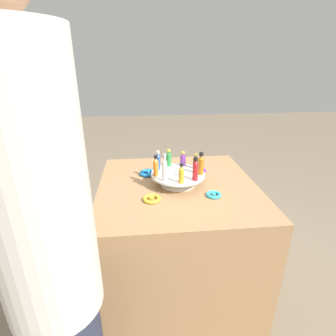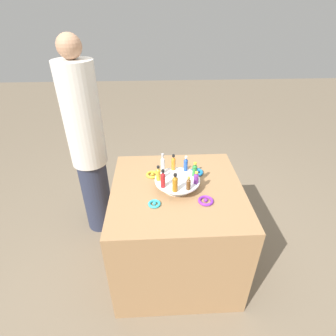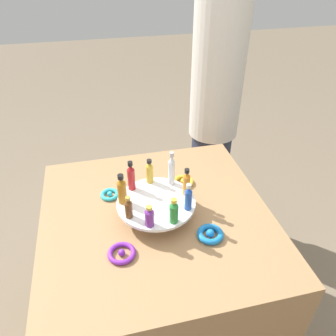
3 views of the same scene
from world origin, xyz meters
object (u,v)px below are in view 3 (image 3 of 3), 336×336
Objects in this scene: bottle_blue at (188,198)px; bottle_gold at (150,172)px; bottle_brown at (129,208)px; ribbon_bow_teal at (110,194)px; bottle_amber at (122,190)px; bottle_purple at (149,217)px; ribbon_bow_gold at (183,182)px; ribbon_bow_purple at (122,253)px; ribbon_bow_blue at (210,234)px; display_stand at (156,206)px; bottle_red at (131,177)px; bottle_green at (174,211)px; bottle_clear at (172,170)px; bottle_orange at (187,183)px; person_figure at (214,110)px.

bottle_blue reaches higher than bottle_gold.
bottle_brown reaches higher than ribbon_bow_teal.
bottle_blue is at bearing 68.41° from bottle_amber.
bottle_purple reaches higher than ribbon_bow_gold.
bottle_gold is 1.10× the size of ribbon_bow_purple.
display_stand is at bearing -132.84° from ribbon_bow_blue.
bottle_red is 1.50× the size of bottle_purple.
ribbon_bow_gold is (-0.33, -0.01, -0.00)m from ribbon_bow_blue.
bottle_green is at bearing -22.04° from ribbon_bow_gold.
bottle_clear is at bearing 128.41° from bottle_brown.
bottle_green is 1.30× the size of ribbon_bow_teal.
bottle_red is 1.41× the size of ribbon_bow_gold.
bottle_amber is (-0.09, -0.23, 0.01)m from bottle_blue.
ribbon_bow_teal is (-0.14, -0.30, -0.12)m from bottle_orange.
bottle_clear is at bearing 138.41° from display_stand.
bottle_orange is 0.92× the size of bottle_amber.
bottle_orange is at bearing 168.41° from bottle_blue.
ribbon_bow_teal is at bearing -103.86° from bottle_clear.
bottle_blue is 0.85m from person_figure.
bottle_red is 1.31× the size of ribbon_bow_blue.
display_stand is at bearing 38.41° from bottle_red.
bottle_orange is 0.16m from bottle_gold.
display_stand is 3.30× the size of bottle_brown.
ribbon_bow_teal is 0.86× the size of ribbon_bow_gold.
person_figure is (-0.70, 0.49, 0.03)m from display_stand.
bottle_green is 0.06× the size of person_figure.
bottle_orange is 0.91× the size of bottle_red.
bottle_blue reaches higher than ribbon_bow_blue.
bottle_gold is at bearing -151.59° from bottle_blue.
ribbon_bow_blue is (0.18, 0.04, -0.11)m from bottle_orange.
bottle_red is 0.16m from bottle_brown.
bottle_orange is 0.22m from ribbon_bow_blue.
bottle_purple is at bearing -11.59° from bottle_gold.
bottle_gold is at bearing 178.41° from display_stand.
bottle_clear is 0.29m from ribbon_bow_teal.
bottle_amber is (-0.01, -0.25, 0.00)m from bottle_orange.
bottle_purple is at bearing -31.59° from bottle_clear.
bottle_red is 0.38m from ribbon_bow_blue.
bottle_purple is at bearing -51.59° from bottle_orange.
ribbon_bow_blue is 0.33m from ribbon_bow_gold.
bottle_green is at bearing 6.31° from person_figure.
bottle_red is 1.63× the size of ribbon_bow_teal.
bottle_red reaches higher than bottle_brown.
bottle_gold is 1.18× the size of bottle_brown.
bottle_green is 0.22m from bottle_clear.
bottle_brown is at bearing -3.38° from person_figure.
bottle_purple is at bearing -35.36° from ribbon_bow_gold.
bottle_green is 0.09m from bottle_blue.
bottle_green is 0.80× the size of bottle_red.
ribbon_bow_gold is at bearing 144.64° from bottle_purple.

